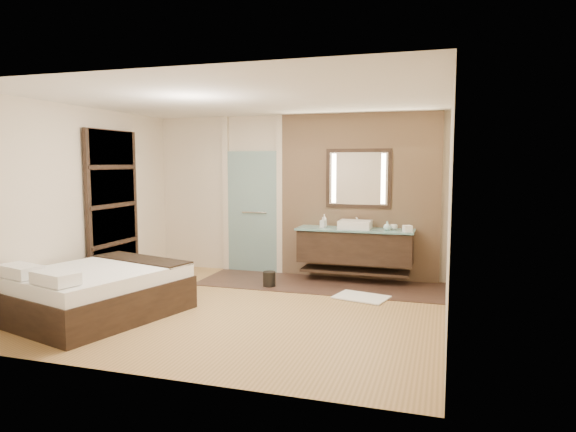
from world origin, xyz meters
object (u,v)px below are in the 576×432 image
(vanity, at_px, (355,246))
(waste_bin, at_px, (269,279))
(bed, at_px, (97,292))
(mirror_unit, at_px, (358,179))

(vanity, bearing_deg, waste_bin, -149.46)
(bed, bearing_deg, vanity, 60.73)
(bed, relative_size, waste_bin, 9.47)
(bed, bearing_deg, mirror_unit, 63.10)
(vanity, relative_size, waste_bin, 7.73)
(mirror_unit, height_order, waste_bin, mirror_unit)
(vanity, distance_m, bed, 3.91)
(vanity, distance_m, mirror_unit, 1.10)
(vanity, relative_size, bed, 0.82)
(vanity, height_order, mirror_unit, mirror_unit)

